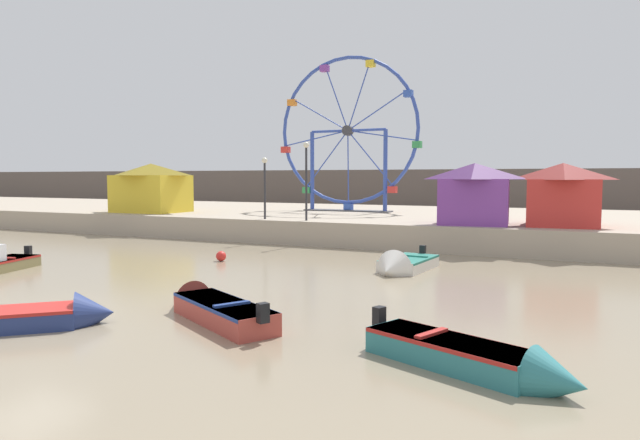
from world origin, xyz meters
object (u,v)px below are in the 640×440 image
(motorboat_faded_red, at_px, (211,306))
(motorboat_teal_painted, at_px, (479,359))
(carnival_booth_purple_stall, at_px, (474,193))
(motorboat_navy_blue, at_px, (34,317))
(motorboat_white_red_stripe, at_px, (402,266))
(carnival_booth_red_striped, at_px, (562,193))
(ferris_wheel_blue_frame, at_px, (348,134))
(promenade_lamp_near, at_px, (306,170))
(mooring_buoy_orange, at_px, (221,256))
(promenade_lamp_far, at_px, (265,178))
(carnival_booth_yellow_awning, at_px, (151,187))

(motorboat_faded_red, xyz_separation_m, motorboat_teal_painted, (6.99, -1.39, -0.01))
(carnival_booth_purple_stall, bearing_deg, motorboat_navy_blue, -115.57)
(motorboat_white_red_stripe, relative_size, carnival_booth_red_striped, 1.03)
(motorboat_navy_blue, height_order, ferris_wheel_blue_frame, ferris_wheel_blue_frame)
(motorboat_white_red_stripe, bearing_deg, motorboat_teal_painted, 29.31)
(promenade_lamp_near, bearing_deg, mooring_buoy_orange, -95.16)
(motorboat_navy_blue, bearing_deg, carnival_booth_purple_stall, 26.72)
(promenade_lamp_far, bearing_deg, carnival_booth_purple_stall, 6.20)
(motorboat_white_red_stripe, relative_size, carnival_booth_purple_stall, 1.03)
(motorboat_navy_blue, distance_m, carnival_booth_purple_stall, 20.76)
(motorboat_navy_blue, bearing_deg, promenade_lamp_near, 51.83)
(motorboat_teal_painted, height_order, promenade_lamp_far, promenade_lamp_far)
(carnival_booth_yellow_awning, bearing_deg, carnival_booth_red_striped, -1.56)
(motorboat_white_red_stripe, xyz_separation_m, carnival_booth_yellow_awning, (-20.06, 8.85, 2.74))
(motorboat_white_red_stripe, distance_m, carnival_booth_purple_stall, 8.33)
(ferris_wheel_blue_frame, height_order, carnival_booth_red_striped, ferris_wheel_blue_frame)
(mooring_buoy_orange, bearing_deg, motorboat_navy_blue, -78.64)
(motorboat_white_red_stripe, distance_m, mooring_buoy_orange, 7.95)
(carnival_booth_red_striped, bearing_deg, motorboat_white_red_stripe, -124.98)
(motorboat_faded_red, height_order, motorboat_teal_painted, motorboat_faded_red)
(motorboat_teal_painted, bearing_deg, motorboat_navy_blue, -151.02)
(carnival_booth_red_striped, bearing_deg, motorboat_faded_red, -117.20)
(ferris_wheel_blue_frame, xyz_separation_m, promenade_lamp_near, (1.17, -8.83, -2.57))
(motorboat_faded_red, xyz_separation_m, carnival_booth_red_striped, (7.80, 17.62, 2.58))
(promenade_lamp_near, bearing_deg, carnival_booth_yellow_awning, 169.65)
(motorboat_white_red_stripe, relative_size, promenade_lamp_near, 0.94)
(ferris_wheel_blue_frame, distance_m, mooring_buoy_orange, 17.16)
(carnival_booth_yellow_awning, height_order, carnival_booth_purple_stall, carnival_booth_yellow_awning)
(motorboat_teal_painted, xyz_separation_m, motorboat_navy_blue, (-10.28, -1.22, -0.01))
(motorboat_navy_blue, height_order, carnival_booth_yellow_awning, carnival_booth_yellow_awning)
(motorboat_white_red_stripe, distance_m, ferris_wheel_blue_frame, 18.65)
(carnival_booth_yellow_awning, bearing_deg, motorboat_white_red_stripe, -25.01)
(carnival_booth_yellow_awning, bearing_deg, motorboat_faded_red, -46.45)
(motorboat_navy_blue, relative_size, motorboat_white_red_stripe, 0.96)
(motorboat_faded_red, relative_size, promenade_lamp_near, 1.10)
(carnival_booth_purple_stall, bearing_deg, motorboat_faded_red, -108.25)
(motorboat_faded_red, relative_size, promenade_lamp_far, 1.35)
(promenade_lamp_near, bearing_deg, motorboat_navy_blue, -85.05)
(motorboat_white_red_stripe, xyz_separation_m, mooring_buoy_orange, (-7.93, -0.57, -0.03))
(motorboat_teal_painted, xyz_separation_m, carnival_booth_purple_stall, (-3.18, 18.11, 2.60))
(motorboat_teal_painted, relative_size, carnival_booth_purple_stall, 1.14)
(mooring_buoy_orange, bearing_deg, carnival_booth_yellow_awning, 142.17)
(motorboat_navy_blue, xyz_separation_m, motorboat_white_red_stripe, (5.73, 11.54, -0.02))
(motorboat_faded_red, relative_size, carnival_booth_red_striped, 1.20)
(carnival_booth_red_striped, xyz_separation_m, mooring_buoy_orange, (-13.29, -9.26, -2.66))
(carnival_booth_red_striped, bearing_deg, mooring_buoy_orange, -148.47)
(carnival_booth_purple_stall, relative_size, promenade_lamp_far, 1.12)
(carnival_booth_purple_stall, relative_size, carnival_booth_red_striped, 1.00)
(motorboat_white_red_stripe, bearing_deg, carnival_booth_red_striped, 153.87)
(ferris_wheel_blue_frame, relative_size, carnival_booth_red_striped, 2.73)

